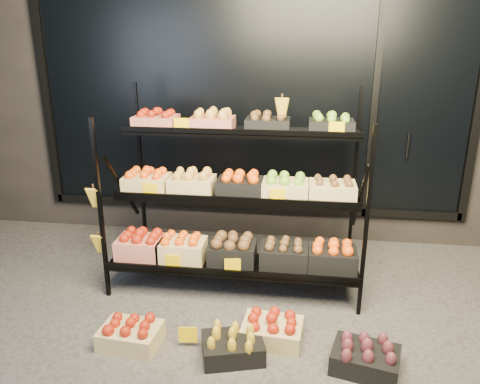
# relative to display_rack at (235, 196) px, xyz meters

# --- Properties ---
(ground) EXTENTS (24.00, 24.00, 0.00)m
(ground) POSITION_rel_display_rack_xyz_m (0.01, -0.60, -0.79)
(ground) COLOR #514F4C
(ground) RESTS_ON ground
(building) EXTENTS (6.00, 2.08, 3.50)m
(building) POSITION_rel_display_rack_xyz_m (0.01, 1.99, 0.96)
(building) COLOR #2D2826
(building) RESTS_ON ground
(display_rack) EXTENTS (2.18, 1.02, 1.70)m
(display_rack) POSITION_rel_display_rack_xyz_m (0.00, 0.00, 0.00)
(display_rack) COLOR black
(display_rack) RESTS_ON ground
(tag_floor_a) EXTENTS (0.13, 0.01, 0.12)m
(tag_floor_a) POSITION_rel_display_rack_xyz_m (-0.19, -1.00, -0.73)
(tag_floor_a) COLOR #FFC500
(tag_floor_a) RESTS_ON ground
(floor_crate_left) EXTENTS (0.43, 0.33, 0.20)m
(floor_crate_left) POSITION_rel_display_rack_xyz_m (-0.60, -1.03, -0.69)
(floor_crate_left) COLOR #D9BF7D
(floor_crate_left) RESTS_ON ground
(floor_crate_midleft) EXTENTS (0.47, 0.40, 0.20)m
(floor_crate_midleft) POSITION_rel_display_rack_xyz_m (0.14, -1.06, -0.69)
(floor_crate_midleft) COLOR black
(floor_crate_midleft) RESTS_ON ground
(floor_crate_midright) EXTENTS (0.45, 0.35, 0.21)m
(floor_crate_midright) POSITION_rel_display_rack_xyz_m (0.39, -0.85, -0.69)
(floor_crate_midright) COLOR #D9BF7D
(floor_crate_midright) RESTS_ON ground
(floor_crate_right) EXTENTS (0.48, 0.40, 0.21)m
(floor_crate_right) POSITION_rel_display_rack_xyz_m (1.01, -1.07, -0.69)
(floor_crate_right) COLOR black
(floor_crate_right) RESTS_ON ground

